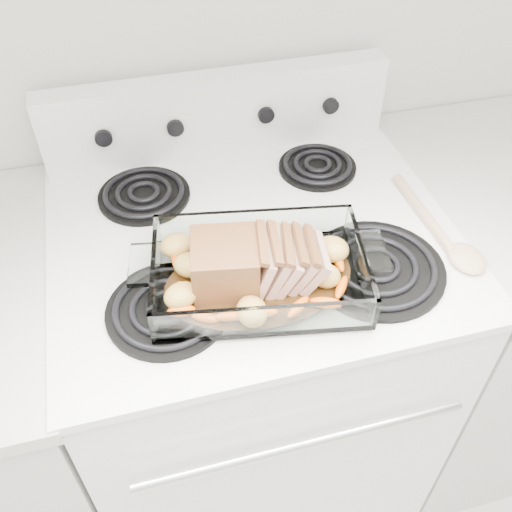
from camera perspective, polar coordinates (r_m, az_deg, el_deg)
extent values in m
cube|color=white|center=(1.47, -0.29, -11.26)|extent=(0.76, 0.65, 0.92)
cube|color=black|center=(1.34, 3.43, -22.35)|extent=(0.65, 0.02, 0.55)
cylinder|color=silver|center=(1.06, 4.81, -18.18)|extent=(0.61, 0.02, 0.02)
cube|color=white|center=(1.12, -0.37, 2.14)|extent=(0.78, 0.67, 0.02)
cube|color=white|center=(1.29, -3.83, 14.06)|extent=(0.76, 0.06, 0.18)
cylinder|color=black|center=(0.98, -8.82, -5.39)|extent=(0.21, 0.21, 0.01)
cylinder|color=black|center=(1.06, 11.90, -1.23)|extent=(0.25, 0.25, 0.01)
cylinder|color=black|center=(1.21, -11.11, 5.97)|extent=(0.19, 0.19, 0.01)
cylinder|color=black|center=(1.27, 6.15, 8.82)|extent=(0.17, 0.17, 0.01)
cylinder|color=black|center=(1.25, -15.02, 11.41)|extent=(0.04, 0.02, 0.04)
cylinder|color=black|center=(1.25, -8.10, 12.65)|extent=(0.04, 0.02, 0.04)
cylinder|color=black|center=(1.28, 0.97, 14.00)|extent=(0.04, 0.02, 0.04)
cylinder|color=black|center=(1.33, 7.42, 14.75)|extent=(0.04, 0.02, 0.04)
cube|color=silver|center=(1.71, 21.97, -5.84)|extent=(0.55, 0.65, 0.90)
cube|color=white|center=(1.00, 0.30, -2.57)|extent=(0.36, 0.24, 0.01)
cube|color=white|center=(0.90, 2.23, -6.26)|extent=(0.36, 0.01, 0.06)
cube|color=white|center=(1.05, -1.33, 3.15)|extent=(0.36, 0.01, 0.06)
cube|color=white|center=(0.96, -9.96, -3.13)|extent=(0.01, 0.24, 0.06)
cube|color=white|center=(1.02, 9.90, 0.68)|extent=(0.01, 0.24, 0.06)
cylinder|color=black|center=(0.99, 0.30, -2.34)|extent=(0.21, 0.21, 0.00)
cube|color=brown|center=(0.95, -3.05, -1.25)|extent=(0.11, 0.11, 0.09)
cube|color=#DF9E85|center=(0.97, 0.61, -0.66)|extent=(0.04, 0.11, 0.08)
cube|color=#DF9E85|center=(0.97, 1.81, -0.50)|extent=(0.04, 0.10, 0.08)
cube|color=#DF9E85|center=(0.98, 2.99, -0.33)|extent=(0.05, 0.10, 0.08)
cube|color=#DF9E85|center=(0.98, 4.16, -0.17)|extent=(0.05, 0.10, 0.07)
cube|color=#DF9E85|center=(0.99, 5.31, -0.01)|extent=(0.05, 0.10, 0.07)
ellipsoid|color=#D55500|center=(0.93, -6.24, -6.55)|extent=(0.05, 0.02, 0.02)
ellipsoid|color=#D55500|center=(0.97, 7.11, -3.81)|extent=(0.05, 0.02, 0.02)
ellipsoid|color=#D55500|center=(1.04, 7.36, 0.07)|extent=(0.05, 0.02, 0.02)
ellipsoid|color=#D55500|center=(1.00, -7.85, -2.08)|extent=(0.05, 0.02, 0.02)
ellipsoid|color=gold|center=(1.01, -8.21, -0.35)|extent=(0.05, 0.05, 0.04)
ellipsoid|color=gold|center=(1.04, 0.15, 1.57)|extent=(0.05, 0.05, 0.04)
ellipsoid|color=gold|center=(1.00, 6.67, -1.16)|extent=(0.05, 0.05, 0.04)
cylinder|color=#E8BD8E|center=(1.19, 16.34, 4.22)|extent=(0.02, 0.24, 0.02)
ellipsoid|color=#E8BD8E|center=(1.11, 20.32, -0.23)|extent=(0.06, 0.08, 0.02)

